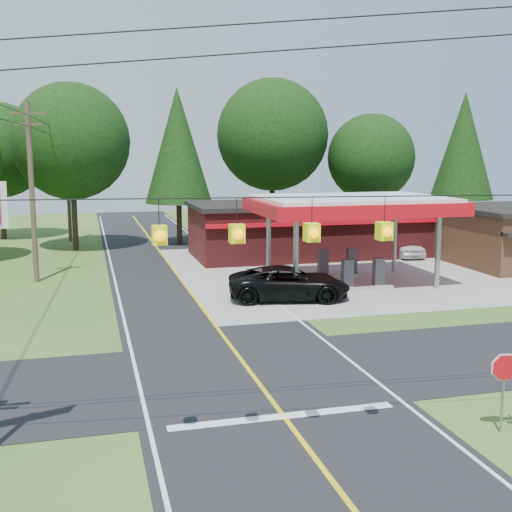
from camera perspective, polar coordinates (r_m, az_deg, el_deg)
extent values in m
plane|color=#355C20|center=(21.65, -0.40, -10.47)|extent=(120.00, 120.00, 0.00)
cube|color=black|center=(21.65, -0.40, -10.44)|extent=(8.00, 120.00, 0.02)
cube|color=black|center=(21.65, -0.40, -10.43)|extent=(70.00, 7.00, 0.02)
cube|color=yellow|center=(21.64, -0.40, -10.40)|extent=(0.15, 110.00, 0.00)
cylinder|color=gray|center=(32.29, 3.56, -0.04)|extent=(0.28, 0.28, 4.20)
cylinder|color=gray|center=(37.02, 1.13, 1.17)|extent=(0.28, 0.28, 4.20)
cylinder|color=gray|center=(35.61, 15.88, 0.49)|extent=(0.28, 0.28, 4.20)
cylinder|color=gray|center=(39.94, 12.24, 1.55)|extent=(0.28, 0.28, 4.20)
cube|color=red|center=(35.76, 8.45, 4.41)|extent=(10.60, 7.40, 0.70)
cube|color=white|center=(35.73, 8.46, 5.05)|extent=(10.00, 7.00, 0.25)
cube|color=#9E9B93|center=(34.74, 9.45, -2.80)|extent=(3.20, 0.90, 0.22)
cube|color=#3F3F44|center=(34.22, 8.11, -1.54)|extent=(0.55, 0.45, 1.50)
cube|color=#3F3F44|center=(34.95, 10.83, -1.39)|extent=(0.55, 0.45, 1.50)
cube|color=#9E9B93|center=(37.98, 7.23, -1.71)|extent=(3.20, 0.90, 0.22)
cube|color=#3F3F44|center=(37.51, 5.98, -0.55)|extent=(0.55, 0.45, 1.50)
cube|color=#3F3F44|center=(38.18, 8.51, -0.43)|extent=(0.55, 0.45, 1.50)
cube|color=maroon|center=(45.66, 4.59, 2.23)|extent=(16.00, 7.00, 3.50)
cube|color=black|center=(45.47, 4.62, 4.61)|extent=(16.40, 7.40, 0.30)
cube|color=red|center=(42.19, 6.23, 2.93)|extent=(16.00, 0.50, 0.25)
cylinder|color=#473828|center=(37.93, -19.29, 5.25)|extent=(0.30, 0.30, 10.00)
cube|color=#473828|center=(37.91, -19.65, 11.89)|extent=(1.80, 0.12, 0.12)
cube|color=#473828|center=(37.89, -19.60, 10.99)|extent=(1.40, 0.12, 0.12)
cylinder|color=#473828|center=(54.82, -16.38, 6.21)|extent=(0.30, 0.30, 9.50)
cube|color=#F6FF0D|center=(14.24, -8.58, 1.86)|extent=(0.32, 0.32, 0.42)
cube|color=#F6FF0D|center=(14.32, -1.72, 2.00)|extent=(0.32, 0.32, 0.42)
cube|color=#F6FF0D|center=(14.61, 4.97, 2.11)|extent=(0.32, 0.32, 0.42)
cube|color=#F6FF0D|center=(15.09, 11.32, 2.19)|extent=(0.32, 0.32, 0.42)
cylinder|color=#332316|center=(50.00, -15.82, 3.20)|extent=(0.44, 0.44, 4.68)
sphere|color=black|center=(49.76, -16.11, 9.77)|extent=(8.58, 8.58, 8.58)
cylinder|color=#332316|center=(51.49, -6.85, 3.45)|extent=(0.44, 0.44, 4.32)
cone|color=black|center=(51.23, -6.97, 9.74)|extent=(5.28, 5.28, 9.00)
cylinder|color=#332316|center=(54.10, 1.44, 4.18)|extent=(0.44, 0.44, 5.04)
sphere|color=black|center=(53.91, 1.46, 10.71)|extent=(9.24, 9.24, 9.24)
cylinder|color=#332316|center=(55.09, 10.05, 3.56)|extent=(0.44, 0.44, 3.96)
sphere|color=black|center=(54.83, 10.20, 8.60)|extent=(7.26, 7.26, 7.26)
cylinder|color=#332316|center=(58.03, 17.68, 3.73)|extent=(0.44, 0.44, 4.32)
cone|color=black|center=(57.80, 17.96, 9.30)|extent=(5.28, 5.28, 9.00)
cylinder|color=#332316|center=(58.39, -21.60, 3.55)|extent=(0.44, 0.44, 4.32)
imported|color=black|center=(31.94, 2.95, -2.45)|extent=(7.11, 7.11, 1.67)
imported|color=white|center=(46.35, 13.06, 0.90)|extent=(5.04, 5.04, 1.53)
cylinder|color=gray|center=(18.28, 21.08, -11.42)|extent=(0.07, 0.07, 2.09)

